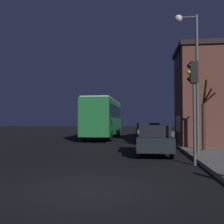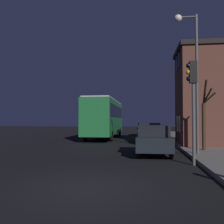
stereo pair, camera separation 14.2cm
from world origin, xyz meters
name	(u,v)px [view 1 (the left image)]	position (x,y,z in m)	size (l,w,h in m)	color
ground_plane	(87,187)	(0.00, 0.00, 0.00)	(120.00, 120.00, 0.00)	black
brick_building	(201,96)	(5.60, 10.99, 3.51)	(3.32, 4.13, 6.65)	brown
streetlamp	(191,62)	(4.02, 6.10, 4.75)	(1.16, 0.39, 7.04)	#4C4C4C
traffic_light	(193,90)	(3.63, 3.72, 3.05)	(0.43, 0.24, 4.25)	#4C4C4C
bare_tree	(204,118)	(4.99, 7.57, 1.93)	(0.73, 1.32, 3.79)	#382819
bus	(104,116)	(-2.22, 18.09, 2.24)	(2.48, 11.44, 3.78)	#1E6B33
car_near_lane	(154,139)	(2.15, 6.57, 0.81)	(1.74, 3.99, 1.56)	black
car_mid_lane	(149,132)	(2.10, 13.97, 0.82)	(1.83, 4.67, 1.59)	#B7BABF
car_far_lane	(144,129)	(1.84, 22.17, 0.79)	(1.84, 4.74, 1.50)	olive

